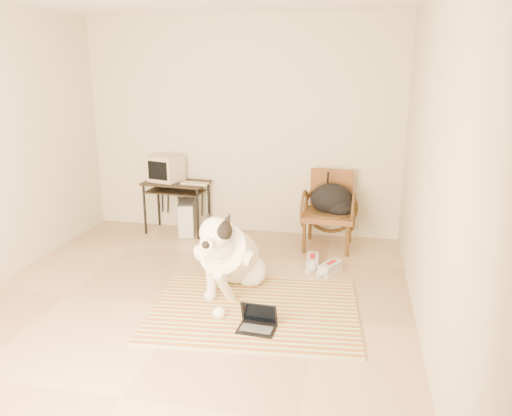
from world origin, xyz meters
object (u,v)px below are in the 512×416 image
(computer_desk, at_px, (176,189))
(pc_tower, at_px, (187,218))
(dog, at_px, (230,257))
(laptop, at_px, (258,322))
(crt_monitor, at_px, (166,168))
(rattan_chair, at_px, (329,210))
(backpack, at_px, (333,200))

(computer_desk, bearing_deg, pc_tower, -13.37)
(dog, xyz_separation_m, pc_tower, (-0.97, 1.57, -0.14))
(pc_tower, bearing_deg, laptop, -58.51)
(crt_monitor, distance_m, rattan_chair, 2.14)
(dog, distance_m, backpack, 1.68)
(laptop, bearing_deg, backpack, 76.99)
(pc_tower, xyz_separation_m, rattan_chair, (1.81, -0.11, 0.24))
(computer_desk, distance_m, crt_monitor, 0.30)
(laptop, relative_size, computer_desk, 0.38)
(dog, distance_m, pc_tower, 1.86)
(laptop, bearing_deg, pc_tower, 121.49)
(rattan_chair, bearing_deg, crt_monitor, 175.05)
(laptop, height_order, backpack, backpack)
(crt_monitor, relative_size, pc_tower, 0.91)
(dog, height_order, rattan_chair, rattan_chair)
(pc_tower, bearing_deg, rattan_chair, -3.35)
(rattan_chair, bearing_deg, computer_desk, 175.90)
(crt_monitor, bearing_deg, dog, -52.77)
(crt_monitor, bearing_deg, backpack, -6.33)
(pc_tower, distance_m, rattan_chair, 1.83)
(dog, relative_size, computer_desk, 1.50)
(crt_monitor, bearing_deg, computer_desk, -16.56)
(laptop, height_order, rattan_chair, rattan_chair)
(crt_monitor, height_order, pc_tower, crt_monitor)
(rattan_chair, bearing_deg, dog, -119.85)
(backpack, bearing_deg, laptop, -103.01)
(dog, height_order, laptop, dog)
(pc_tower, xyz_separation_m, backpack, (1.86, -0.16, 0.37))
(dog, xyz_separation_m, rattan_chair, (0.84, 1.47, 0.09))
(laptop, relative_size, backpack, 0.63)
(laptop, distance_m, crt_monitor, 2.95)
(pc_tower, relative_size, rattan_chair, 0.55)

